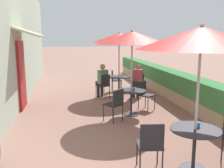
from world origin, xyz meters
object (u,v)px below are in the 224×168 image
patio_table_near (195,139)px  patio_table_far (119,81)px  coffee_cup_mid (134,89)px  cafe_chair_far_left (104,84)px  cafe_chair_mid_left (145,93)px  coffee_cup_far (122,75)px  cafe_chair_far_back (115,79)px  patio_table_mid (131,97)px  seated_patron_far_right (137,79)px  coffee_cup_near (198,125)px  patio_umbrella_far (119,38)px  cafe_chair_near_left (151,143)px  cafe_chair_far_right (138,83)px  patio_umbrella_near (201,38)px  patio_umbrella_mid (132,38)px  seated_patron_far_left (102,79)px  cafe_chair_mid_right (115,103)px

patio_table_near → patio_table_far: (-0.07, 5.68, 0.00)m
coffee_cup_mid → cafe_chair_far_left: size_ratio=0.10×
cafe_chair_mid_left → coffee_cup_mid: size_ratio=9.67×
patio_table_far → coffee_cup_far: coffee_cup_far is taller
patio_table_far → cafe_chair_far_back: (-0.01, 0.76, -0.02)m
patio_table_mid → seated_patron_far_right: 2.23m
coffee_cup_near → patio_table_mid: size_ratio=0.11×
patio_table_mid → coffee_cup_far: coffee_cup_far is taller
patio_table_near → patio_umbrella_far: 5.92m
cafe_chair_far_back → cafe_chair_near_left: bearing=-1.1°
cafe_chair_mid_left → cafe_chair_far_right: (0.28, 1.68, 0.00)m
patio_table_far → patio_umbrella_near: bearing=-89.3°
patio_umbrella_near → coffee_cup_near: (0.08, 0.06, -1.42)m
patio_table_mid → patio_umbrella_far: bearing=85.9°
patio_table_far → cafe_chair_far_back: size_ratio=0.95×
cafe_chair_near_left → seated_patron_far_right: 5.35m
patio_umbrella_near → coffee_cup_far: 5.82m
cafe_chair_near_left → coffee_cup_near: bearing=10.3°
patio_umbrella_far → patio_table_near: bearing=-89.3°
coffee_cup_near → patio_umbrella_mid: bearing=96.2°
patio_table_near → patio_table_far: 5.69m
coffee_cup_mid → seated_patron_far_left: 2.38m
patio_table_near → cafe_chair_far_back: 6.44m
cafe_chair_far_back → coffee_cup_far: size_ratio=9.67×
cafe_chair_far_back → coffee_cup_far: (0.13, -0.80, 0.25)m
patio_table_far → seated_patron_far_right: 0.77m
patio_umbrella_near → cafe_chair_far_right: bearing=83.7°
patio_table_mid → coffee_cup_mid: bearing=-45.0°
patio_umbrella_near → cafe_chair_mid_left: 4.02m
patio_table_near → patio_umbrella_near: patio_umbrella_near is taller
cafe_chair_mid_right → seated_patron_far_right: seated_patron_far_right is taller
patio_table_mid → cafe_chair_mid_left: 0.76m
cafe_chair_mid_right → patio_umbrella_far: 3.55m
patio_umbrella_near → cafe_chair_mid_right: (-0.82, 2.64, -1.67)m
patio_umbrella_near → coffee_cup_far: (0.04, 5.64, -1.42)m
seated_patron_far_right → cafe_chair_far_left: bearing=31.6°
patio_umbrella_near → patio_umbrella_far: bearing=90.7°
patio_table_far → seated_patron_far_right: seated_patron_far_right is taller
patio_umbrella_near → coffee_cup_near: bearing=38.8°
cafe_chair_far_back → coffee_cup_far: bearing=13.9°
patio_table_mid → coffee_cup_mid: (0.05, -0.05, 0.23)m
patio_table_mid → cafe_chair_far_right: bearing=68.9°
cafe_chair_mid_right → seated_patron_far_left: seated_patron_far_left is taller
seated_patron_far_right → cafe_chair_far_back: (-0.61, 1.21, -0.17)m
coffee_cup_far → coffee_cup_near: bearing=-89.6°
cafe_chair_mid_left → cafe_chair_far_back: size_ratio=1.00×
cafe_chair_mid_right → cafe_chair_far_right: same height
cafe_chair_mid_left → cafe_chair_far_back: (-0.40, 2.80, 0.00)m
cafe_chair_far_left → cafe_chair_far_right: bearing=-24.2°
patio_umbrella_near → cafe_chair_far_back: size_ratio=2.78×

